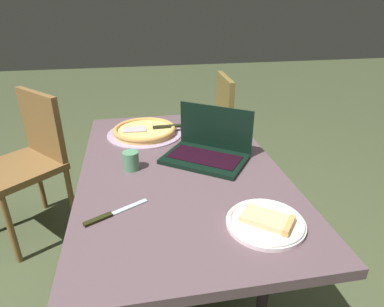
{
  "coord_description": "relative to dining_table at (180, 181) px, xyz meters",
  "views": [
    {
      "loc": [
        -1.22,
        0.17,
        1.39
      ],
      "look_at": [
        0.02,
        -0.05,
        0.78
      ],
      "focal_mm": 31.05,
      "sensor_mm": 36.0,
      "label": 1
    }
  ],
  "objects": [
    {
      "name": "ground_plane",
      "position": [
        0.0,
        0.0,
        -0.67
      ],
      "size": [
        12.0,
        12.0,
        0.0
      ],
      "primitive_type": "plane",
      "color": "#444E30"
    },
    {
      "name": "dining_table",
      "position": [
        0.0,
        0.0,
        0.0
      ],
      "size": [
        1.32,
        0.81,
        0.73
      ],
      "color": "#574348",
      "rests_on": "ground_plane"
    },
    {
      "name": "laptop",
      "position": [
        0.06,
        -0.13,
        0.11
      ],
      "size": [
        0.39,
        0.42,
        0.21
      ],
      "color": "black",
      "rests_on": "dining_table"
    },
    {
      "name": "pizza_plate",
      "position": [
        -0.44,
        -0.21,
        0.08
      ],
      "size": [
        0.25,
        0.25,
        0.04
      ],
      "color": "white",
      "rests_on": "dining_table"
    },
    {
      "name": "pizza_tray",
      "position": [
        0.39,
        0.13,
        0.09
      ],
      "size": [
        0.38,
        0.38,
        0.04
      ],
      "color": "#A992AE",
      "rests_on": "dining_table"
    },
    {
      "name": "table_knife",
      "position": [
        -0.3,
        0.28,
        0.07
      ],
      "size": [
        0.13,
        0.21,
        0.01
      ],
      "color": "#B0C3C9",
      "rests_on": "dining_table"
    },
    {
      "name": "drink_cup",
      "position": [
        0.02,
        0.2,
        0.11
      ],
      "size": [
        0.07,
        0.07,
        0.08
      ],
      "color": "#518C63",
      "rests_on": "dining_table"
    },
    {
      "name": "chair_near",
      "position": [
        0.71,
        0.82,
        -0.15
      ],
      "size": [
        0.59,
        0.59,
        0.88
      ],
      "color": "brown",
      "rests_on": "ground_plane"
    },
    {
      "name": "chair_far",
      "position": [
        1.0,
        -0.35,
        -0.15
      ],
      "size": [
        0.42,
        0.42,
        0.88
      ],
      "color": "brown",
      "rests_on": "ground_plane"
    }
  ]
}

